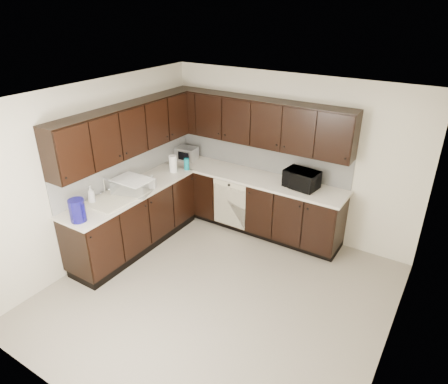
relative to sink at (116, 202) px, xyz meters
The scene contains 20 objects.
floor 1.90m from the sink, ahead, with size 4.00×4.00×0.00m, color gray.
ceiling 2.33m from the sink, ahead, with size 4.00×4.00×0.00m, color white.
wall_back 2.65m from the sink, 50.13° to the left, with size 4.00×0.02×2.50m, color beige.
wall_left 0.49m from the sink, behind, with size 0.02×4.00×2.50m, color beige.
wall_right 3.70m from the sink, ahead, with size 0.02×4.00×2.50m, color beige.
wall_front 2.63m from the sink, 49.77° to the right, with size 4.00×0.02×2.50m, color beige.
lower_cabinets 1.39m from the sink, 58.99° to the left, with size 3.00×2.80×0.90m.
countertop 1.31m from the sink, 59.01° to the left, with size 3.03×2.83×0.04m.
backsplash 1.44m from the sink, 70.83° to the left, with size 3.00×2.80×0.48m.
upper_cabinets 1.61m from the sink, 64.56° to the left, with size 3.00×2.80×0.70m.
dishwasher 1.76m from the sink, 55.40° to the left, with size 0.58×0.04×0.78m.
sink is the anchor object (origin of this frame).
microwave 2.66m from the sink, 40.15° to the left, with size 0.48×0.33×0.27m, color black.
soap_bottle_a 0.60m from the sink, 69.68° to the left, with size 0.09×0.09×0.20m, color gray.
soap_bottle_b 0.36m from the sink, 124.07° to the right, with size 0.10×0.10×0.25m, color gray.
toaster_oven 1.73m from the sink, 92.30° to the left, with size 0.34×0.25×0.22m, color silver.
storage_bin 0.32m from the sink, 76.61° to the left, with size 0.50×0.37×0.20m, color silver.
blue_pitcher 0.72m from the sink, 84.10° to the right, with size 0.20×0.20×0.29m, color navy.
teal_tumbler 1.39m from the sink, 81.61° to the left, with size 0.08×0.08×0.19m, color #0E8A9C.
paper_towel_roll 1.19m from the sink, 86.15° to the left, with size 0.12×0.12×0.27m, color white.
Camera 1 is at (2.22, -3.37, 3.44)m, focal length 32.00 mm.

